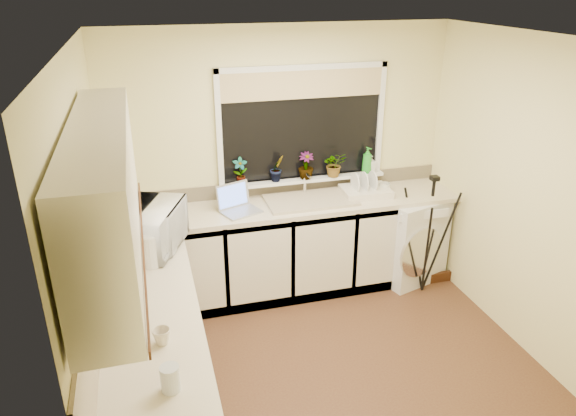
{
  "coord_description": "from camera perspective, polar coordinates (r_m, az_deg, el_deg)",
  "views": [
    {
      "loc": [
        -1.23,
        -3.13,
        2.8
      ],
      "look_at": [
        -0.2,
        0.55,
        1.15
      ],
      "focal_mm": 33.33,
      "sensor_mm": 36.0,
      "label": 1
    }
  ],
  "objects": [
    {
      "name": "base_cabinet_back",
      "position": [
        5.02,
        -3.42,
        -4.88
      ],
      "size": [
        2.55,
        0.6,
        0.86
      ],
      "primitive_type": "cube",
      "color": "silver",
      "rests_on": "floor"
    },
    {
      "name": "plant_d",
      "position": [
        5.11,
        4.98,
        4.67
      ],
      "size": [
        0.23,
        0.2,
        0.24
      ],
      "primitive_type": "imported",
      "rotation": [
        0.0,
        0.0,
        -0.06
      ],
      "color": "#999999",
      "rests_on": "windowsill"
    },
    {
      "name": "soap_bottle_clear",
      "position": [
        5.28,
        8.8,
        4.7
      ],
      "size": [
        0.08,
        0.08,
        0.17
      ],
      "primitive_type": "imported",
      "rotation": [
        0.0,
        0.0,
        -0.06
      ],
      "color": "#999999",
      "rests_on": "windowsill"
    },
    {
      "name": "cup_left",
      "position": [
        3.16,
        -13.33,
        -13.21
      ],
      "size": [
        0.1,
        0.1,
        0.1
      ],
      "primitive_type": "imported",
      "rotation": [
        0.0,
        0.0,
        -0.0
      ],
      "color": "beige",
      "rests_on": "worktop_left"
    },
    {
      "name": "worktop_back",
      "position": [
        4.89,
        0.17,
        0.25
      ],
      "size": [
        3.2,
        0.6,
        0.04
      ],
      "primitive_type": "cube",
      "color": "beige",
      "rests_on": "base_cabinet_back"
    },
    {
      "name": "sink",
      "position": [
        4.93,
        2.41,
        0.84
      ],
      "size": [
        0.82,
        0.46,
        0.03
      ],
      "primitive_type": "cube",
      "color": "tan",
      "rests_on": "worktop_back"
    },
    {
      "name": "window_blind",
      "position": [
        4.89,
        1.65,
        13.02
      ],
      "size": [
        1.5,
        0.02,
        0.25
      ],
      "primitive_type": "cube",
      "color": "tan",
      "rests_on": "wall_back"
    },
    {
      "name": "dish_rack",
      "position": [
        5.13,
        8.28,
        1.77
      ],
      "size": [
        0.47,
        0.36,
        0.07
      ],
      "primitive_type": "cube",
      "rotation": [
        0.0,
        0.0,
        -0.06
      ],
      "color": "silver",
      "rests_on": "worktop_back"
    },
    {
      "name": "microwave",
      "position": [
        4.15,
        -14.49,
        -2.08
      ],
      "size": [
        0.61,
        0.72,
        0.34
      ],
      "primitive_type": "imported",
      "rotation": [
        0.0,
        0.0,
        1.19
      ],
      "color": "white",
      "rests_on": "worktop_left"
    },
    {
      "name": "wall_back",
      "position": [
        5.04,
        -0.75,
        5.15
      ],
      "size": [
        3.2,
        0.0,
        3.2
      ],
      "primitive_type": "plane",
      "rotation": [
        1.57,
        0.0,
        0.0
      ],
      "color": "#F0E6A0",
      "rests_on": "ground"
    },
    {
      "name": "splashback_back",
      "position": [
        5.12,
        -0.71,
        2.39
      ],
      "size": [
        3.2,
        0.02,
        0.14
      ],
      "primitive_type": "cube",
      "color": "beige",
      "rests_on": "wall_back"
    },
    {
      "name": "plant_b",
      "position": [
        4.97,
        -1.18,
        4.24
      ],
      "size": [
        0.17,
        0.15,
        0.25
      ],
      "primitive_type": "imported",
      "rotation": [
        0.0,
        0.0,
        0.42
      ],
      "color": "#999999",
      "rests_on": "windowsill"
    },
    {
      "name": "base_cabinet_left",
      "position": [
        3.69,
        -13.69,
        -17.38
      ],
      "size": [
        0.54,
        2.4,
        0.86
      ],
      "primitive_type": "cube",
      "color": "silver",
      "rests_on": "floor"
    },
    {
      "name": "wall_left",
      "position": [
        3.52,
        -20.04,
        -4.73
      ],
      "size": [
        0.0,
        3.0,
        3.0
      ],
      "primitive_type": "plane",
      "rotation": [
        1.57,
        0.0,
        1.57
      ],
      "color": "#F0E6A0",
      "rests_on": "ground"
    },
    {
      "name": "wall_right",
      "position": [
        4.5,
        24.67,
        0.64
      ],
      "size": [
        0.0,
        3.0,
        3.0
      ],
      "primitive_type": "plane",
      "rotation": [
        1.57,
        0.0,
        -1.57
      ],
      "color": "#F0E6A0",
      "rests_on": "ground"
    },
    {
      "name": "upper_cabinet",
      "position": [
        2.87,
        -18.89,
        1.65
      ],
      "size": [
        0.28,
        1.9,
        0.7
      ],
      "primitive_type": "cube",
      "color": "silver",
      "rests_on": "wall_left"
    },
    {
      "name": "cup_back",
      "position": [
        5.22,
        10.27,
        2.14
      ],
      "size": [
        0.13,
        0.13,
        0.09
      ],
      "primitive_type": "imported",
      "rotation": [
        0.0,
        0.0,
        -0.09
      ],
      "color": "beige",
      "rests_on": "worktop_back"
    },
    {
      "name": "soap_bottle_green",
      "position": [
        5.25,
        8.45,
        5.08
      ],
      "size": [
        0.12,
        0.13,
        0.26
      ],
      "primitive_type": "imported",
      "rotation": [
        0.0,
        0.0,
        0.32
      ],
      "color": "green",
      "rests_on": "windowsill"
    },
    {
      "name": "plant_c",
      "position": [
        5.03,
        1.93,
        4.53
      ],
      "size": [
        0.16,
        0.16,
        0.25
      ],
      "primitive_type": "imported",
      "rotation": [
        0.0,
        0.0,
        -0.12
      ],
      "color": "#999999",
      "rests_on": "windowsill"
    },
    {
      "name": "worktop_left",
      "position": [
        3.42,
        -14.41,
        -11.63
      ],
      "size": [
        0.6,
        2.4,
        0.04
      ],
      "primitive_type": "cube",
      "color": "beige",
      "rests_on": "base_cabinet_left"
    },
    {
      "name": "laptop",
      "position": [
        4.73,
        -5.42,
        0.41
      ],
      "size": [
        0.4,
        0.37,
        0.24
      ],
      "rotation": [
        0.0,
        0.0,
        0.37
      ],
      "color": "#A1A2A9",
      "rests_on": "worktop_back"
    },
    {
      "name": "washing_machine",
      "position": [
        5.46,
        12.44,
        -2.98
      ],
      "size": [
        0.75,
        0.74,
        0.86
      ],
      "primitive_type": "cube",
      "rotation": [
        0.0,
        0.0,
        0.29
      ],
      "color": "silver",
      "rests_on": "floor"
    },
    {
      "name": "steel_jar",
      "position": [
        3.35,
        -16.22,
        -11.18
      ],
      "size": [
        0.07,
        0.07,
        0.1
      ],
      "primitive_type": "cylinder",
      "color": "white",
      "rests_on": "worktop_left"
    },
    {
      "name": "ceiling",
      "position": [
        3.38,
        6.0,
        17.29
      ],
      "size": [
        3.2,
        3.2,
        0.0
      ],
      "primitive_type": "plane",
      "rotation": [
        3.14,
        0.0,
        0.0
      ],
      "color": "white",
      "rests_on": "ground"
    },
    {
      "name": "faucet",
      "position": [
        5.05,
        1.8,
        2.72
      ],
      "size": [
        0.03,
        0.03,
        0.24
      ],
      "primitive_type": "cylinder",
      "color": "silver",
      "rests_on": "worktop_back"
    },
    {
      "name": "plant_a",
      "position": [
        4.91,
        -5.11,
        3.94
      ],
      "size": [
        0.14,
        0.1,
        0.25
      ],
      "primitive_type": "imported",
      "rotation": [
        0.0,
        0.0,
        -0.11
      ],
      "color": "#999999",
      "rests_on": "windowsill"
    },
    {
      "name": "windowsill",
      "position": [
        5.09,
        1.64,
        3.07
      ],
      "size": [
        1.6,
        0.14,
        0.03
      ],
      "primitive_type": "cube",
      "color": "white",
      "rests_on": "wall_back"
    },
    {
      "name": "tripod",
      "position": [
        5.15,
        14.72,
        -2.87
      ],
      "size": [
        0.59,
        0.59,
        1.18
      ],
      "primitive_type": null,
      "rotation": [
        0.0,
        0.0,
        -0.01
      ],
      "color": "black",
      "rests_on": "floor"
    },
    {
      "name": "kettle",
      "position": [
        3.94,
        -14.54,
        -4.31
      ],
      "size": [
        0.18,
        0.18,
        0.24
      ],
      "primitive_type": "cylinder",
      "color": "white",
      "rests_on": "worktop_left"
    },
    {
      "name": "wall_front",
      "position": [
        2.58,
        17.38,
        -15.59
      ],
      "size": [
        3.2,
        0.0,
        3.2
      ],
      "primitive_type": "plane",
      "rotation": [
        -1.57,
        0.0,
        0.0
      ],
      "color": "#F0E6A0",
      "rests_on": "ground"
    },
    {
      "name": "floor",
      "position": [
        4.37,
        4.62,
        -16.53
      ],
      "size": [
        3.2,
        3.2,
        0.0
      ],
      "primitive_type": "plane",
      "color": "brown",
      "rests_on": "ground"
    },
    {
      "name": "window_glass",
      "position": [
        4.99,
        1.52,
        8.83
      ],
      "size": [
        1.5,
        0.02,
        1.0
      ],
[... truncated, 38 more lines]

